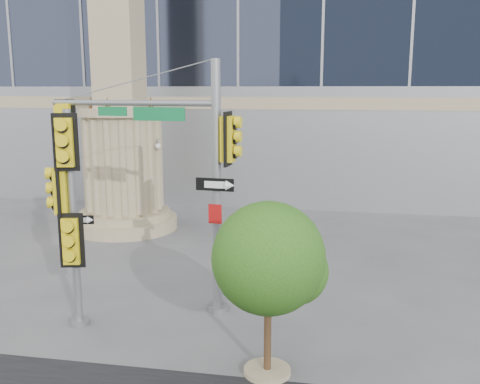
# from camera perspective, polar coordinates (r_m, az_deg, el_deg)

# --- Properties ---
(ground) EXTENTS (120.00, 120.00, 0.00)m
(ground) POSITION_cam_1_polar(r_m,az_deg,el_deg) (13.69, -2.65, -14.59)
(ground) COLOR #545456
(ground) RESTS_ON ground
(monument) EXTENTS (4.40, 4.40, 16.60)m
(monument) POSITION_cam_1_polar(r_m,az_deg,el_deg) (22.80, -12.63, 9.75)
(monument) COLOR tan
(monument) RESTS_ON ground
(main_signal_pole) EXTENTS (5.13, 0.86, 6.64)m
(main_signal_pole) POSITION_cam_1_polar(r_m,az_deg,el_deg) (14.16, -7.18, 3.62)
(main_signal_pole) COLOR slate
(main_signal_pole) RESTS_ON ground
(secondary_signal_pole) EXTENTS (1.00, 0.72, 5.43)m
(secondary_signal_pole) POSITION_cam_1_polar(r_m,az_deg,el_deg) (13.55, -17.84, -1.11)
(secondary_signal_pole) COLOR slate
(secondary_signal_pole) RESTS_ON ground
(street_tree) EXTENTS (2.37, 2.32, 3.70)m
(street_tree) POSITION_cam_1_polar(r_m,az_deg,el_deg) (10.93, 3.29, -7.55)
(street_tree) COLOR tan
(street_tree) RESTS_ON ground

